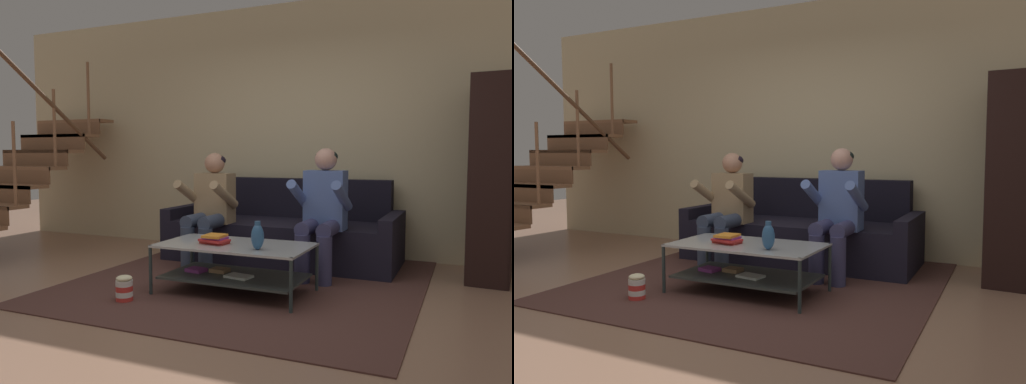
% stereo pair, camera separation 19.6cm
% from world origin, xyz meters
% --- Properties ---
extents(ground, '(16.80, 16.80, 0.00)m').
position_xyz_m(ground, '(0.00, 0.00, 0.00)').
color(ground, '#9B7159').
extents(back_partition, '(8.40, 0.12, 2.90)m').
position_xyz_m(back_partition, '(0.00, 2.46, 1.45)').
color(back_partition, beige).
rests_on(back_partition, ground).
extents(staircase_run, '(1.08, 2.29, 2.53)m').
position_xyz_m(staircase_run, '(-3.17, 1.10, 0.92)').
color(staircase_run, '#936343').
rests_on(staircase_run, ground).
extents(couch, '(2.46, 0.95, 0.88)m').
position_xyz_m(couch, '(-0.08, 1.88, 0.29)').
color(couch, black).
rests_on(couch, ground).
extents(person_seated_left, '(0.50, 0.58, 1.17)m').
position_xyz_m(person_seated_left, '(-0.67, 1.31, 0.64)').
color(person_seated_left, '#39445E').
rests_on(person_seated_left, ground).
extents(person_seated_right, '(0.50, 0.58, 1.21)m').
position_xyz_m(person_seated_right, '(0.51, 1.32, 0.66)').
color(person_seated_right, '#3B3A63').
rests_on(person_seated_right, ground).
extents(coffee_table, '(1.25, 0.68, 0.42)m').
position_xyz_m(coffee_table, '(-0.01, 0.52, 0.28)').
color(coffee_table, '#B1B6B8').
rests_on(coffee_table, ground).
extents(area_rug, '(3.00, 3.30, 0.01)m').
position_xyz_m(area_rug, '(-0.04, 1.07, 0.01)').
color(area_rug, '#50302B').
rests_on(area_rug, ground).
extents(vase, '(0.10, 0.10, 0.22)m').
position_xyz_m(vase, '(0.27, 0.37, 0.52)').
color(vase, '#2C588C').
rests_on(vase, coffee_table).
extents(book_stack, '(0.26, 0.20, 0.08)m').
position_xyz_m(book_stack, '(-0.16, 0.47, 0.45)').
color(book_stack, red).
rests_on(book_stack, coffee_table).
extents(bookshelf, '(0.45, 1.06, 1.85)m').
position_xyz_m(bookshelf, '(2.01, 2.05, 0.76)').
color(bookshelf, black).
rests_on(bookshelf, ground).
extents(popcorn_tub, '(0.13, 0.13, 0.21)m').
position_xyz_m(popcorn_tub, '(-0.69, -0.04, 0.11)').
color(popcorn_tub, red).
rests_on(popcorn_tub, ground).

